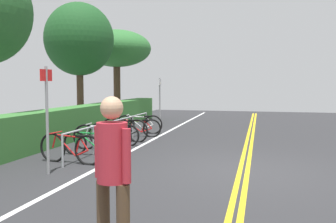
% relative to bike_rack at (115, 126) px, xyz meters
% --- Properties ---
extents(ground_plane, '(35.09, 13.76, 0.05)m').
position_rel_bike_rack_xyz_m(ground_plane, '(-2.51, -3.97, -0.61)').
color(ground_plane, '#2B2B2D').
extents(centre_line_yellow_inner, '(31.58, 0.10, 0.00)m').
position_rel_bike_rack_xyz_m(centre_line_yellow_inner, '(-2.51, -4.05, -0.58)').
color(centre_line_yellow_inner, gold).
rests_on(centre_line_yellow_inner, ground_plane).
extents(centre_line_yellow_outer, '(31.58, 0.10, 0.00)m').
position_rel_bike_rack_xyz_m(centre_line_yellow_outer, '(-2.51, -3.89, -0.58)').
color(centre_line_yellow_outer, gold).
rests_on(centre_line_yellow_outer, ground_plane).
extents(bike_lane_stripe_white, '(31.58, 0.12, 0.00)m').
position_rel_bike_rack_xyz_m(bike_lane_stripe_white, '(-2.51, -0.81, -0.58)').
color(bike_lane_stripe_white, white).
rests_on(bike_lane_stripe_white, ground_plane).
extents(bike_rack, '(6.36, 0.05, 0.77)m').
position_rel_bike_rack_xyz_m(bike_rack, '(0.00, 0.00, 0.00)').
color(bike_rack, '#9EA0A5').
rests_on(bike_rack, ground_plane).
extents(bicycle_0, '(0.46, 1.73, 0.76)m').
position_rel_bike_rack_xyz_m(bicycle_0, '(-2.71, 0.05, -0.23)').
color(bicycle_0, black).
rests_on(bicycle_0, ground_plane).
extents(bicycle_1, '(0.46, 1.70, 0.69)m').
position_rel_bike_rack_xyz_m(bicycle_1, '(-1.69, -0.06, -0.26)').
color(bicycle_1, black).
rests_on(bicycle_1, ground_plane).
extents(bicycle_2, '(0.46, 1.74, 0.77)m').
position_rel_bike_rack_xyz_m(bicycle_2, '(-0.81, 0.08, -0.22)').
color(bicycle_2, black).
rests_on(bicycle_2, ground_plane).
extents(bicycle_3, '(0.46, 1.75, 0.70)m').
position_rel_bike_rack_xyz_m(bicycle_3, '(0.02, 0.08, -0.26)').
color(bicycle_3, black).
rests_on(bicycle_3, ground_plane).
extents(bicycle_4, '(0.54, 1.77, 0.79)m').
position_rel_bike_rack_xyz_m(bicycle_4, '(0.82, 0.03, -0.22)').
color(bicycle_4, black).
rests_on(bicycle_4, ground_plane).
extents(bicycle_5, '(0.46, 1.71, 0.68)m').
position_rel_bike_rack_xyz_m(bicycle_5, '(1.84, -0.07, -0.27)').
color(bicycle_5, black).
rests_on(bicycle_5, ground_plane).
extents(bicycle_6, '(0.50, 1.76, 0.75)m').
position_rel_bike_rack_xyz_m(bicycle_6, '(2.66, 0.13, -0.24)').
color(bicycle_6, black).
rests_on(bicycle_6, ground_plane).
extents(pedestrian, '(0.32, 0.46, 1.76)m').
position_rel_bike_rack_xyz_m(pedestrian, '(-7.07, -2.83, 0.44)').
color(pedestrian, '#4C3826').
rests_on(pedestrian, ground_plane).
extents(sign_post_near, '(0.36, 0.06, 2.24)m').
position_rel_bike_rack_xyz_m(sign_post_near, '(-3.78, -0.02, 0.76)').
color(sign_post_near, gray).
rests_on(sign_post_near, ground_plane).
extents(sign_post_far, '(0.36, 0.06, 2.11)m').
position_rel_bike_rack_xyz_m(sign_post_far, '(4.24, -0.26, 0.69)').
color(sign_post_far, gray).
rests_on(sign_post_far, ground_plane).
extents(hedge_backdrop, '(15.31, 0.81, 1.08)m').
position_rel_bike_rack_xyz_m(hedge_backdrop, '(1.50, 1.92, -0.04)').
color(hedge_backdrop, '#387533').
rests_on(hedge_backdrop, ground_plane).
extents(tree_far_right, '(2.82, 2.82, 5.18)m').
position_rel_bike_rack_xyz_m(tree_far_right, '(3.49, 2.96, 3.09)').
color(tree_far_right, '#473323').
rests_on(tree_far_right, ground_plane).
extents(tree_extra, '(3.49, 3.49, 4.58)m').
position_rel_bike_rack_xyz_m(tree_extra, '(7.20, 2.81, 3.03)').
color(tree_extra, '#473323').
rests_on(tree_extra, ground_plane).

